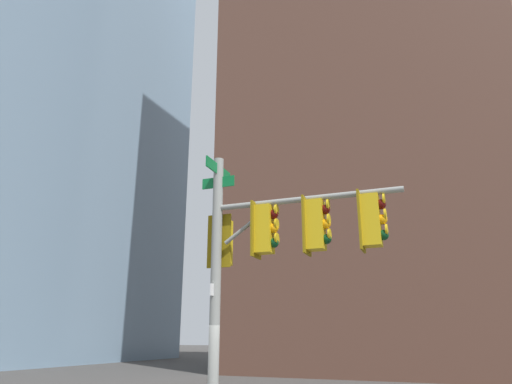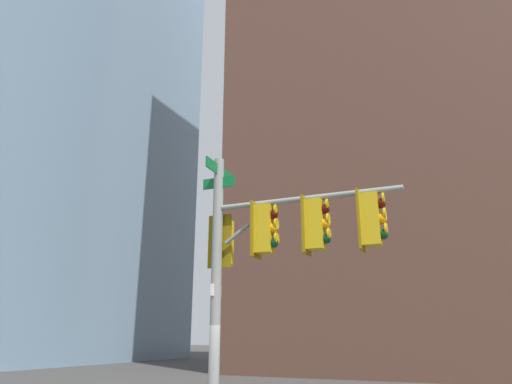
% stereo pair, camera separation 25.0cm
% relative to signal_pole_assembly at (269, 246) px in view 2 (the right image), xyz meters
% --- Properties ---
extents(signal_pole_assembly, '(4.29, 1.22, 6.10)m').
position_rel_signal_pole_assembly_xyz_m(signal_pole_assembly, '(0.00, 0.00, 0.00)').
color(signal_pole_assembly, gray).
rests_on(signal_pole_assembly, ground_plane).
extents(building_brick_nearside, '(19.57, 16.57, 50.59)m').
position_rel_signal_pole_assembly_xyz_m(building_brick_nearside, '(1.49, -26.11, 21.25)').
color(building_brick_nearside, brown).
rests_on(building_brick_nearside, ground_plane).
extents(building_brick_midblock, '(16.49, 17.28, 31.57)m').
position_rel_signal_pole_assembly_xyz_m(building_brick_midblock, '(-7.78, -33.68, 11.74)').
color(building_brick_midblock, '#845B47').
rests_on(building_brick_midblock, ground_plane).
extents(building_glass_tower, '(24.04, 30.34, 67.87)m').
position_rel_signal_pole_assembly_xyz_m(building_glass_tower, '(37.55, -21.69, 29.89)').
color(building_glass_tower, '#7A99B2').
rests_on(building_glass_tower, ground_plane).
extents(building_brick_farside, '(18.85, 16.76, 41.43)m').
position_rel_signal_pole_assembly_xyz_m(building_brick_farside, '(43.74, -28.62, 16.67)').
color(building_brick_farside, '#845B47').
rests_on(building_brick_farside, ground_plane).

